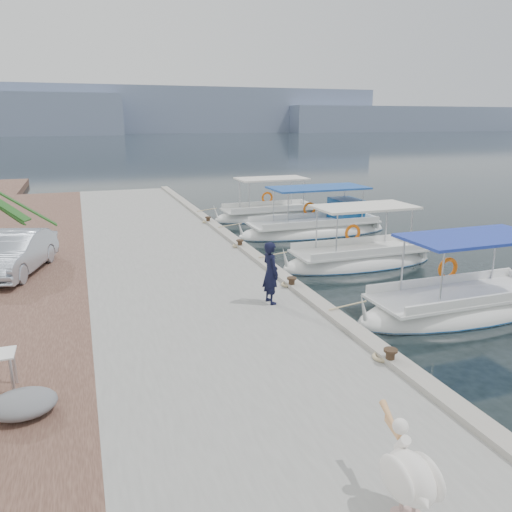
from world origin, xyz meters
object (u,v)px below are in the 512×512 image
Objects in this scene: fishing_caique_c at (358,261)px; pelican at (409,474)px; fishing_caique_e at (269,216)px; parked_car at (15,253)px; fishing_caique_b at (461,309)px; fisherman at (271,273)px; fishing_caique_d at (315,230)px.

fishing_caique_c is 4.28× the size of pelican.
fishing_caique_e is 1.54× the size of parked_car.
pelican is (-6.31, -6.20, 0.95)m from fishing_caique_b.
fishing_caique_b is 5.25m from fishing_caique_c.
pelican is at bearing 163.90° from fisherman.
parked_car is (-5.66, 12.76, 0.09)m from pelican.
fishing_caique_e is at bearing -28.69° from fisherman.
fishing_caique_c is at bearing -60.24° from fisherman.
fishing_caique_c is at bearing -98.94° from fishing_caique_d.
fishing_caique_d is 1.22× the size of fishing_caique_e.
fishing_caique_d is 5.30× the size of pelican.
fishing_caique_e is at bearing 100.68° from fishing_caique_d.
fishing_caique_e reaches higher than pelican.
fisherman is at bearing -21.29° from parked_car.
fishing_caique_e is (-0.16, 14.82, 0.00)m from fishing_caique_b.
parked_car is (-11.97, 6.56, 1.04)m from fishing_caique_b.
pelican is 0.36× the size of parked_car.
fishing_caique_e is at bearing 89.72° from fishing_caique_c.
pelican is 7.62m from fisherman.
pelican is at bearing -118.08° from fishing_caique_c.
fishing_caique_b is 0.86× the size of fishing_caique_d.
fisherman is (-5.88, -9.26, 1.16)m from fishing_caique_d.
fisherman is at bearing -110.66° from fishing_caique_e.
fishing_caique_e is 14.46m from fisherman.
pelican is at bearing -106.31° from fishing_caique_e.
pelican is (-6.95, -16.81, 0.89)m from fishing_caique_d.
fisherman reaches higher than parked_car.
fisherman is at bearing 81.93° from pelican.
parked_car is at bearing -162.21° from fishing_caique_d.
fishing_caique_b reaches higher than pelican.
parked_car is (-12.61, -4.05, 0.98)m from fishing_caique_d.
fishing_caique_b is 14.82m from fishing_caique_e.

